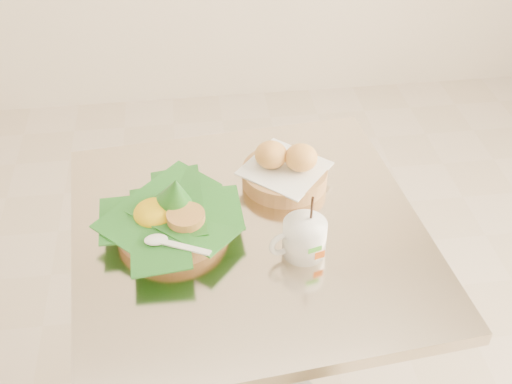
{
  "coord_description": "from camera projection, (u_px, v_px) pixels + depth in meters",
  "views": [
    {
      "loc": [
        0.06,
        -0.94,
        1.63
      ],
      "look_at": [
        0.19,
        0.04,
        0.82
      ],
      "focal_mm": 45.0,
      "sensor_mm": 36.0,
      "label": 1
    }
  ],
  "objects": [
    {
      "name": "rice_basket",
      "position": [
        171.0,
        215.0,
        1.27
      ],
      "size": [
        0.28,
        0.28,
        0.14
      ],
      "rotation": [
        0.0,
        0.0,
        -0.14
      ],
      "color": "tan",
      "rests_on": "cafe_table"
    },
    {
      "name": "coffee_mug",
      "position": [
        303.0,
        237.0,
        1.22
      ],
      "size": [
        0.11,
        0.09,
        0.15
      ],
      "rotation": [
        0.0,
        0.0,
        0.28
      ],
      "color": "white",
      "rests_on": "cafe_table"
    },
    {
      "name": "cafe_table",
      "position": [
        249.0,
        302.0,
        1.43
      ],
      "size": [
        0.76,
        0.76,
        0.75
      ],
      "rotation": [
        0.0,
        0.0,
        0.09
      ],
      "color": "gray",
      "rests_on": "floor"
    },
    {
      "name": "bread_basket",
      "position": [
        285.0,
        170.0,
        1.39
      ],
      "size": [
        0.22,
        0.22,
        0.1
      ],
      "rotation": [
        0.0,
        0.0,
        0.08
      ],
      "color": "tan",
      "rests_on": "cafe_table"
    }
  ]
}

